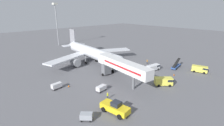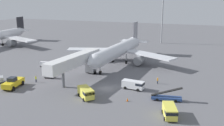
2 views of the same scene
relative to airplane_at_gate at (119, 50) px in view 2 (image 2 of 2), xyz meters
name	(u,v)px [view 2 (image 2 of 2)]	position (x,y,z in m)	size (l,w,h in m)	color
ground_plane	(107,89)	(4.56, -23.19, -4.29)	(300.00, 300.00, 0.00)	slate
airplane_at_gate	(119,50)	(0.00, 0.00, 0.00)	(37.20, 40.23, 11.92)	silver
jet_bridge	(76,61)	(-4.80, -20.00, 0.90)	(5.66, 20.32, 6.93)	silver
pushback_tug	(13,83)	(-16.57, -30.07, -3.05)	(3.42, 6.54, 2.66)	yellow
belt_loader_truck	(166,97)	(18.89, -25.66, -3.53)	(6.44, 2.53, 3.06)	#2D4C8E
service_van_rear_right	(134,84)	(10.69, -21.46, -3.12)	(5.36, 2.61, 2.03)	white
service_van_mid_right	(170,111)	(20.55, -33.31, -3.05)	(3.37, 5.22, 2.16)	#E5DB4C
service_van_mid_left	(86,93)	(2.54, -30.16, -3.00)	(4.93, 4.84, 2.26)	#E5DB4C
baggage_cart_rear_left	(1,79)	(-22.24, -28.00, -3.45)	(2.61, 2.63, 1.50)	#38383D
baggage_cart_mid_center	(50,75)	(-12.49, -20.82, -3.44)	(2.84, 1.66, 1.52)	#38383D
baggage_cart_near_left	(45,64)	(-20.27, -11.57, -3.41)	(2.85, 1.51, 1.58)	#38383D
ground_crew_worker_foreground	(158,80)	(15.29, -15.60, -3.41)	(0.39, 0.39, 1.66)	#1E2333
ground_crew_worker_midground	(36,79)	(-13.93, -24.86, -3.38)	(0.45, 0.45, 1.71)	#1E2333
safety_cone_alpha	(127,100)	(11.33, -28.78, -3.94)	(0.45, 0.45, 0.69)	black
safety_cone_bravo	(51,68)	(-17.40, -12.74, -3.95)	(0.44, 0.44, 0.67)	black
apron_light_mast	(163,6)	(6.95, 41.58, 12.44)	(2.40, 2.40, 23.83)	#93969B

